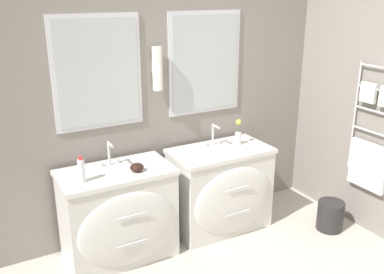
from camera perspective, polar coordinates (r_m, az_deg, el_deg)
name	(u,v)px	position (r m, az deg, el deg)	size (l,w,h in m)	color
wall_back	(168,95)	(3.98, -3.25, 5.64)	(4.80, 0.17, 2.60)	gray
wall_right	(374,98)	(4.27, 23.12, 4.80)	(0.13, 3.54, 2.60)	gray
vanity_left	(119,215)	(3.75, -9.66, -10.19)	(0.95, 0.59, 0.82)	silver
vanity_right	(222,189)	(4.15, 3.96, -6.92)	(0.95, 0.59, 0.82)	silver
faucet_left	(110,154)	(3.68, -10.93, -2.24)	(0.17, 0.13, 0.21)	silver
faucet_right	(214,135)	(4.09, 2.91, 0.27)	(0.17, 0.13, 0.21)	silver
toiletry_bottle	(81,170)	(3.41, -14.54, -4.29)	(0.06, 0.06, 0.21)	silver
amenity_bowl	(137,167)	(3.55, -7.36, -4.02)	(0.11, 0.11, 0.07)	black
flower_vase	(238,134)	(4.13, 6.17, 0.40)	(0.06, 0.06, 0.25)	silver
waste_bin	(330,215)	(4.45, 17.97, -9.87)	(0.26, 0.26, 0.29)	#282626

